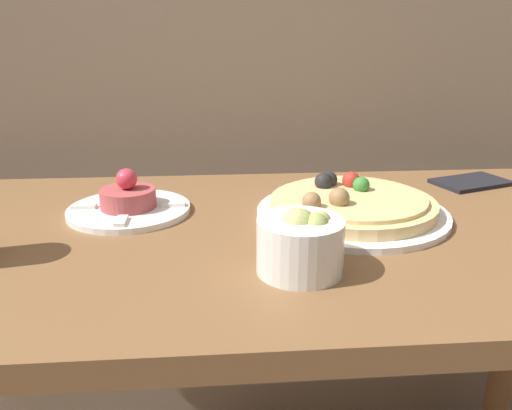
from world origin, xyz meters
The scene contains 5 objects.
dining_table centered at (0.00, 0.31, 0.65)m, with size 1.36×0.62×0.77m.
pizza_plate centered at (0.16, 0.36, 0.79)m, with size 0.31×0.31×0.06m.
tartare_plate centered at (-0.20, 0.40, 0.79)m, with size 0.20×0.20×0.08m.
small_bowl centered at (0.04, 0.17, 0.81)m, with size 0.11×0.11×0.08m.
napkin centered at (0.44, 0.52, 0.78)m, with size 0.16×0.13×0.01m.
Camera 1 is at (-0.06, -0.39, 1.06)m, focal length 35.00 mm.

